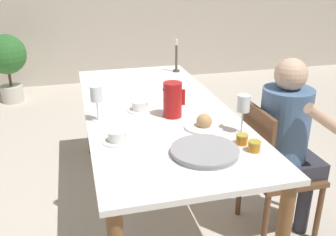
# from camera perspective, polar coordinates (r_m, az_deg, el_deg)

# --- Properties ---
(ground_plane) EXTENTS (20.00, 20.00, 0.00)m
(ground_plane) POSITION_cam_1_polar(r_m,az_deg,el_deg) (2.84, -1.63, -13.29)
(ground_plane) COLOR beige
(dining_table) EXTENTS (0.92, 2.08, 0.78)m
(dining_table) POSITION_cam_1_polar(r_m,az_deg,el_deg) (2.50, -1.80, -0.42)
(dining_table) COLOR white
(dining_table) RESTS_ON ground_plane
(chair_person_side) EXTENTS (0.42, 0.42, 0.88)m
(chair_person_side) POSITION_cam_1_polar(r_m,az_deg,el_deg) (2.47, 15.48, -7.28)
(chair_person_side) COLOR brown
(chair_person_side) RESTS_ON ground_plane
(person_seated) EXTENTS (0.39, 0.41, 1.16)m
(person_seated) POSITION_cam_1_polar(r_m,az_deg,el_deg) (2.41, 17.86, -2.45)
(person_seated) COLOR #33333D
(person_seated) RESTS_ON ground_plane
(red_pitcher) EXTENTS (0.14, 0.11, 0.22)m
(red_pitcher) POSITION_cam_1_polar(r_m,az_deg,el_deg) (2.28, 0.70, 2.84)
(red_pitcher) COLOR red
(red_pitcher) RESTS_ON dining_table
(wine_glass_water) EXTENTS (0.07, 0.07, 0.22)m
(wine_glass_water) POSITION_cam_1_polar(r_m,az_deg,el_deg) (2.24, -10.87, 3.42)
(wine_glass_water) COLOR white
(wine_glass_water) RESTS_ON dining_table
(wine_glass_juice) EXTENTS (0.07, 0.07, 0.22)m
(wine_glass_juice) POSITION_cam_1_polar(r_m,az_deg,el_deg) (2.08, 11.42, 1.89)
(wine_glass_juice) COLOR white
(wine_glass_juice) RESTS_ON dining_table
(teacup_near_person) EXTENTS (0.15, 0.15, 0.06)m
(teacup_near_person) POSITION_cam_1_polar(r_m,az_deg,el_deg) (2.00, -7.83, -2.98)
(teacup_near_person) COLOR white
(teacup_near_person) RESTS_ON dining_table
(teacup_across) EXTENTS (0.15, 0.15, 0.06)m
(teacup_across) POSITION_cam_1_polar(r_m,az_deg,el_deg) (2.41, -4.43, 1.70)
(teacup_across) COLOR white
(teacup_across) RESTS_ON dining_table
(serving_tray) EXTENTS (0.34, 0.34, 0.03)m
(serving_tray) POSITION_cam_1_polar(r_m,az_deg,el_deg) (1.87, 5.64, -5.07)
(serving_tray) COLOR #9E9EA3
(serving_tray) RESTS_ON dining_table
(bread_plate) EXTENTS (0.23, 0.23, 0.09)m
(bread_plate) POSITION_cam_1_polar(r_m,az_deg,el_deg) (2.16, 5.52, -0.89)
(bread_plate) COLOR white
(bread_plate) RESTS_ON dining_table
(jam_jar_amber) EXTENTS (0.06, 0.06, 0.05)m
(jam_jar_amber) POSITION_cam_1_polar(r_m,az_deg,el_deg) (1.99, 11.20, -3.13)
(jam_jar_amber) COLOR #C67A1E
(jam_jar_amber) RESTS_ON dining_table
(jam_jar_red) EXTENTS (0.06, 0.06, 0.05)m
(jam_jar_red) POSITION_cam_1_polar(r_m,az_deg,el_deg) (1.93, 13.02, -4.13)
(jam_jar_red) COLOR #C67A1E
(jam_jar_red) RESTS_ON dining_table
(candlestick_tall) EXTENTS (0.06, 0.06, 0.28)m
(candlestick_tall) POSITION_cam_1_polar(r_m,az_deg,el_deg) (3.28, 1.28, 8.90)
(candlestick_tall) COLOR #4C4238
(candlestick_tall) RESTS_ON dining_table
(potted_plant) EXTENTS (0.49, 0.49, 0.87)m
(potted_plant) POSITION_cam_1_polar(r_m,az_deg,el_deg) (5.12, -23.37, 8.24)
(potted_plant) COLOR beige
(potted_plant) RESTS_ON ground_plane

